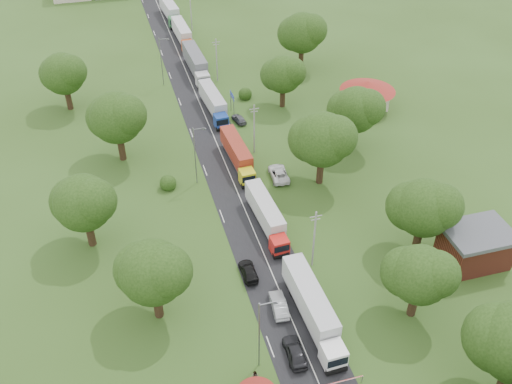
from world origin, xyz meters
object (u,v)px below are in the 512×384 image
object	(u,v)px
car_lane_front	(295,352)
car_lane_mid	(279,305)
info_sign	(232,99)
truck_0	(313,308)

from	to	relation	value
car_lane_front	car_lane_mid	world-z (taller)	car_lane_front
info_sign	truck_0	bearing A→B (deg)	-93.33
car_lane_front	car_lane_mid	distance (m)	7.01
info_sign	car_lane_front	bearing A→B (deg)	-96.81
truck_0	car_lane_front	distance (m)	5.81
info_sign	car_lane_front	xyz separation A→B (m)	(-6.57, -55.00, -2.18)
info_sign	car_lane_mid	distance (m)	48.45
info_sign	truck_0	xyz separation A→B (m)	(-2.95, -50.68, -0.79)
truck_0	car_lane_mid	distance (m)	4.45
info_sign	car_lane_front	size ratio (longest dim) A/B	0.85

